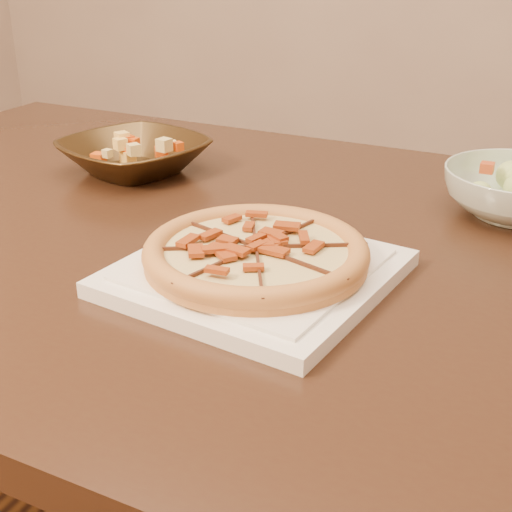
% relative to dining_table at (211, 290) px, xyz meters
% --- Properties ---
extents(dining_table, '(1.46, 0.96, 0.75)m').
position_rel_dining_table_xyz_m(dining_table, '(0.00, 0.00, 0.00)').
color(dining_table, black).
rests_on(dining_table, floor).
extents(plate, '(0.31, 0.31, 0.02)m').
position_rel_dining_table_xyz_m(plate, '(0.13, -0.12, 0.11)').
color(plate, white).
rests_on(plate, dining_table).
extents(pizza, '(0.25, 0.25, 0.03)m').
position_rel_dining_table_xyz_m(pizza, '(0.13, -0.12, 0.13)').
color(pizza, '#AE622F').
rests_on(pizza, plate).
extents(bronze_bowl, '(0.27, 0.27, 0.05)m').
position_rel_dining_table_xyz_m(bronze_bowl, '(-0.21, 0.15, 0.12)').
color(bronze_bowl, '#4C371D').
rests_on(bronze_bowl, dining_table).
extents(mixed_dish, '(0.08, 0.11, 0.03)m').
position_rel_dining_table_xyz_m(mixed_dish, '(-0.22, 0.15, 0.17)').
color(mixed_dish, '#DEC171').
rests_on(mixed_dish, bronze_bowl).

